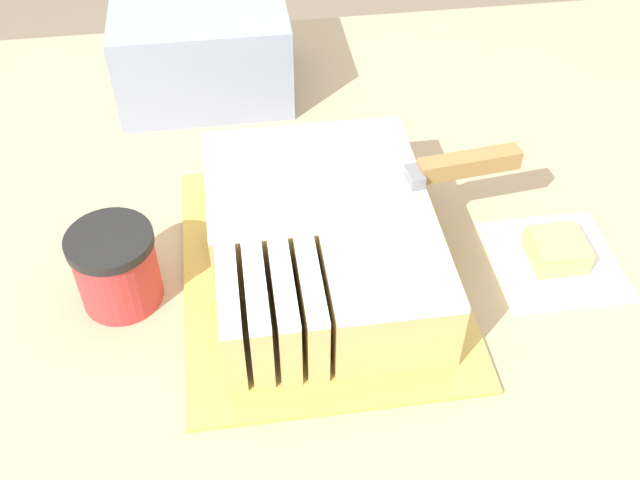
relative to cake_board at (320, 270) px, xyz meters
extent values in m
cube|color=tan|center=(0.08, 0.04, -0.44)|extent=(1.40, 1.10, 0.88)
cube|color=gold|center=(0.00, 0.00, 0.00)|extent=(0.31, 0.38, 0.01)
cube|color=tan|center=(0.00, 0.06, 0.04)|extent=(0.24, 0.19, 0.08)
cube|color=white|center=(0.00, 0.06, 0.09)|extent=(0.24, 0.19, 0.01)
cube|color=tan|center=(0.06, -0.09, 0.04)|extent=(0.13, 0.12, 0.08)
cube|color=white|center=(0.06, -0.09, 0.09)|extent=(0.13, 0.12, 0.01)
cube|color=tan|center=(-0.10, -0.10, 0.04)|extent=(0.02, 0.12, 0.08)
cube|color=white|center=(-0.10, -0.10, 0.09)|extent=(0.02, 0.12, 0.01)
cube|color=tan|center=(-0.08, -0.10, 0.04)|extent=(0.02, 0.12, 0.08)
cube|color=white|center=(-0.08, -0.10, 0.09)|extent=(0.02, 0.12, 0.01)
cube|color=tan|center=(-0.05, -0.10, 0.04)|extent=(0.02, 0.12, 0.08)
cube|color=white|center=(-0.05, -0.10, 0.09)|extent=(0.02, 0.12, 0.01)
cube|color=tan|center=(-0.02, -0.10, 0.04)|extent=(0.02, 0.12, 0.08)
cube|color=white|center=(-0.02, -0.10, 0.09)|extent=(0.02, 0.12, 0.01)
cube|color=silver|center=(0.01, 0.02, 0.09)|extent=(0.21, 0.05, 0.00)
cube|color=slate|center=(0.11, 0.03, 0.10)|extent=(0.02, 0.03, 0.02)
cube|color=olive|center=(0.17, 0.04, 0.10)|extent=(0.12, 0.04, 0.02)
cylinder|color=#B23333|center=(-0.22, -0.01, 0.04)|extent=(0.09, 0.09, 0.08)
cylinder|color=black|center=(-0.22, -0.01, 0.08)|extent=(0.09, 0.09, 0.01)
cube|color=white|center=(0.27, -0.02, 0.00)|extent=(0.14, 0.14, 0.01)
cube|color=tan|center=(0.27, -0.02, 0.02)|extent=(0.06, 0.06, 0.03)
cube|color=#8C99B2|center=(-0.12, 0.40, 0.06)|extent=(0.24, 0.20, 0.14)
camera|label=1|loc=(-0.08, -0.58, 0.62)|focal=42.00mm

